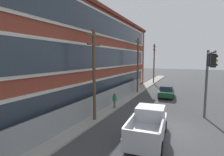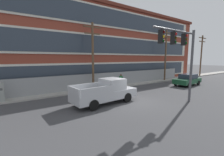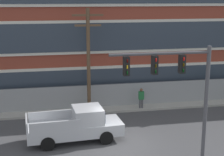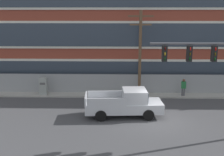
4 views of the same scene
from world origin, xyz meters
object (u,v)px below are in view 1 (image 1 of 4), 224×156
Objects in this scene: pedestrian_near_cabinet at (114,100)px; utility_pole_far_east at (154,62)px; utility_pole_near_corner at (94,72)px; sedan_dark_green at (166,91)px; utility_pole_midblock at (138,63)px; traffic_signal_mast at (209,70)px; pickup_truck_silver at (149,125)px.

utility_pole_far_east is at bearing -0.06° from pedestrian_near_cabinet.
utility_pole_near_corner is 5.06m from pedestrian_near_cabinet.
utility_pole_near_corner is 4.49× the size of pedestrian_near_cabinet.
sedan_dark_green is 0.57× the size of utility_pole_far_east.
utility_pole_far_east is at bearing -1.23° from utility_pole_midblock.
traffic_signal_mast is 10.56m from sedan_dark_green.
utility_pole_near_corner is (1.34, 4.86, 3.24)m from pickup_truck_silver.
utility_pole_near_corner is at bearing 160.70° from sedan_dark_green.
utility_pole_far_east reaches higher than pedestrian_near_cabinet.
utility_pole_far_east is (12.31, 4.14, 3.82)m from sedan_dark_green.
utility_pole_far_east is at bearing 10.29° from pickup_truck_silver.
traffic_signal_mast is at bearing -158.54° from utility_pole_far_east.
utility_pole_far_east reaches higher than utility_pole_near_corner.
utility_pole_near_corner reaches higher than pickup_truck_silver.
utility_pole_midblock is at bearing 18.76° from pickup_truck_silver.
traffic_signal_mast is 0.73× the size of utility_pole_far_east.
pickup_truck_silver reaches higher than pedestrian_near_cabinet.
pedestrian_near_cabinet is at bearing 179.94° from utility_pole_far_east.
sedan_dark_green is 13.54m from utility_pole_far_east.
pickup_truck_silver is 0.69× the size of utility_pole_far_east.
traffic_signal_mast is 1.05× the size of pickup_truck_silver.
utility_pole_far_east is at bearing 18.59° from sedan_dark_green.
traffic_signal_mast is 3.55× the size of pedestrian_near_cabinet.
utility_pole_near_corner is (-12.28, 4.30, 3.39)m from sedan_dark_green.
sedan_dark_green is 0.57× the size of utility_pole_midblock.
pedestrian_near_cabinet is at bearing -178.65° from utility_pole_midblock.
traffic_signal_mast is at bearing -68.95° from utility_pole_near_corner.
utility_pole_near_corner is 0.92× the size of utility_pole_far_east.
sedan_dark_green is at bearing -19.30° from utility_pole_near_corner.
sedan_dark_green is 13.44m from utility_pole_near_corner.
utility_pole_near_corner reaches higher than sedan_dark_green.
pickup_truck_silver is at bearing -105.41° from utility_pole_near_corner.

